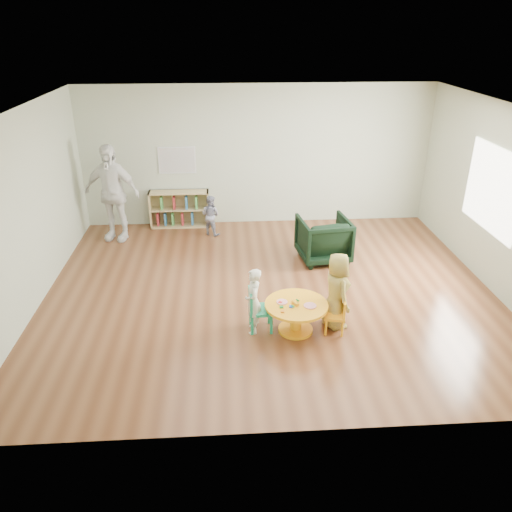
{
  "coord_description": "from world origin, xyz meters",
  "views": [
    {
      "loc": [
        -0.67,
        -6.88,
        3.9
      ],
      "look_at": [
        -0.24,
        -0.3,
        0.75
      ],
      "focal_mm": 35.0,
      "sensor_mm": 36.0,
      "label": 1
    }
  ],
  "objects_px": {
    "adult_caretaker": "(112,193)",
    "toddler": "(211,215)",
    "bookshelf": "(179,209)",
    "kid_chair_left": "(258,309)",
    "child_left": "(253,301)",
    "activity_table": "(296,312)",
    "kid_chair_right": "(338,314)",
    "child_right": "(337,291)",
    "armchair": "(323,239)"
  },
  "relations": [
    {
      "from": "adult_caretaker",
      "to": "toddler",
      "type": "bearing_deg",
      "value": 17.7
    },
    {
      "from": "bookshelf",
      "to": "kid_chair_left",
      "type": "bearing_deg",
      "value": -71.08
    },
    {
      "from": "toddler",
      "to": "bookshelf",
      "type": "bearing_deg",
      "value": -5.33
    },
    {
      "from": "kid_chair_left",
      "to": "child_left",
      "type": "height_order",
      "value": "child_left"
    },
    {
      "from": "activity_table",
      "to": "toddler",
      "type": "xyz_separation_m",
      "value": [
        -1.21,
        3.51,
        0.1
      ]
    },
    {
      "from": "kid_chair_right",
      "to": "adult_caretaker",
      "type": "relative_size",
      "value": 0.28
    },
    {
      "from": "activity_table",
      "to": "toddler",
      "type": "relative_size",
      "value": 1.07
    },
    {
      "from": "bookshelf",
      "to": "kid_chair_right",
      "type": "bearing_deg",
      "value": -59.15
    },
    {
      "from": "activity_table",
      "to": "adult_caretaker",
      "type": "xyz_separation_m",
      "value": [
        -3.05,
        3.43,
        0.63
      ]
    },
    {
      "from": "child_right",
      "to": "child_left",
      "type": "bearing_deg",
      "value": 79.97
    },
    {
      "from": "kid_chair_left",
      "to": "child_left",
      "type": "distance_m",
      "value": 0.16
    },
    {
      "from": "activity_table",
      "to": "kid_chair_right",
      "type": "height_order",
      "value": "kid_chair_right"
    },
    {
      "from": "activity_table",
      "to": "kid_chair_right",
      "type": "relative_size",
      "value": 1.67
    },
    {
      "from": "child_right",
      "to": "bookshelf",
      "type": "bearing_deg",
      "value": 18.96
    },
    {
      "from": "kid_chair_left",
      "to": "child_right",
      "type": "height_order",
      "value": "child_right"
    },
    {
      "from": "activity_table",
      "to": "child_left",
      "type": "relative_size",
      "value": 0.92
    },
    {
      "from": "bookshelf",
      "to": "child_right",
      "type": "bearing_deg",
      "value": -58.16
    },
    {
      "from": "bookshelf",
      "to": "armchair",
      "type": "bearing_deg",
      "value": -33.87
    },
    {
      "from": "kid_chair_left",
      "to": "toddler",
      "type": "relative_size",
      "value": 0.76
    },
    {
      "from": "adult_caretaker",
      "to": "activity_table",
      "type": "bearing_deg",
      "value": -33.26
    },
    {
      "from": "kid_chair_right",
      "to": "bookshelf",
      "type": "bearing_deg",
      "value": 43.18
    },
    {
      "from": "bookshelf",
      "to": "toddler",
      "type": "bearing_deg",
      "value": -37.21
    },
    {
      "from": "toddler",
      "to": "adult_caretaker",
      "type": "height_order",
      "value": "adult_caretaker"
    },
    {
      "from": "activity_table",
      "to": "child_right",
      "type": "bearing_deg",
      "value": 10.2
    },
    {
      "from": "activity_table",
      "to": "child_right",
      "type": "height_order",
      "value": "child_right"
    },
    {
      "from": "adult_caretaker",
      "to": "armchair",
      "type": "bearing_deg",
      "value": -2.32
    },
    {
      "from": "adult_caretaker",
      "to": "child_right",
      "type": "bearing_deg",
      "value": -27.59
    },
    {
      "from": "bookshelf",
      "to": "adult_caretaker",
      "type": "relative_size",
      "value": 0.65
    },
    {
      "from": "kid_chair_left",
      "to": "kid_chair_right",
      "type": "distance_m",
      "value": 1.09
    },
    {
      "from": "child_right",
      "to": "activity_table",
      "type": "bearing_deg",
      "value": 87.32
    },
    {
      "from": "kid_chair_right",
      "to": "armchair",
      "type": "bearing_deg",
      "value": 6.59
    },
    {
      "from": "kid_chair_right",
      "to": "child_right",
      "type": "bearing_deg",
      "value": 13.17
    },
    {
      "from": "activity_table",
      "to": "toddler",
      "type": "bearing_deg",
      "value": 109.05
    },
    {
      "from": "kid_chair_left",
      "to": "bookshelf",
      "type": "bearing_deg",
      "value": -162.68
    },
    {
      "from": "bookshelf",
      "to": "adult_caretaker",
      "type": "distance_m",
      "value": 1.43
    },
    {
      "from": "kid_chair_left",
      "to": "bookshelf",
      "type": "relative_size",
      "value": 0.51
    },
    {
      "from": "armchair",
      "to": "toddler",
      "type": "bearing_deg",
      "value": -40.11
    },
    {
      "from": "kid_chair_right",
      "to": "armchair",
      "type": "relative_size",
      "value": 0.6
    },
    {
      "from": "child_left",
      "to": "adult_caretaker",
      "type": "height_order",
      "value": "adult_caretaker"
    },
    {
      "from": "activity_table",
      "to": "child_left",
      "type": "distance_m",
      "value": 0.6
    },
    {
      "from": "activity_table",
      "to": "kid_chair_right",
      "type": "bearing_deg",
      "value": -5.92
    },
    {
      "from": "toddler",
      "to": "adult_caretaker",
      "type": "xyz_separation_m",
      "value": [
        -1.84,
        -0.08,
        0.53
      ]
    },
    {
      "from": "kid_chair_left",
      "to": "armchair",
      "type": "height_order",
      "value": "armchair"
    },
    {
      "from": "bookshelf",
      "to": "armchair",
      "type": "height_order",
      "value": "armchair"
    },
    {
      "from": "kid_chair_right",
      "to": "adult_caretaker",
      "type": "xyz_separation_m",
      "value": [
        -3.61,
        3.48,
        0.65
      ]
    },
    {
      "from": "child_left",
      "to": "toddler",
      "type": "bearing_deg",
      "value": -168.8
    },
    {
      "from": "kid_chair_left",
      "to": "activity_table",
      "type": "bearing_deg",
      "value": 79.88
    },
    {
      "from": "kid_chair_left",
      "to": "child_left",
      "type": "xyz_separation_m",
      "value": [
        -0.06,
        -0.03,
        0.14
      ]
    },
    {
      "from": "armchair",
      "to": "child_right",
      "type": "relative_size",
      "value": 0.78
    },
    {
      "from": "kid_chair_right",
      "to": "activity_table",
      "type": "bearing_deg",
      "value": 96.42
    }
  ]
}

